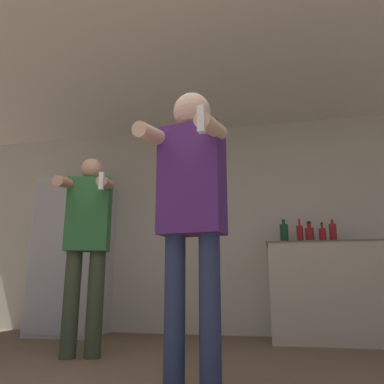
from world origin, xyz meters
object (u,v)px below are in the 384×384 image
Objects in this scene: bottle_red_label at (310,235)px; bottle_amber_bourbon at (323,235)px; refrigerator at (73,256)px; person_man_side at (87,238)px; bottle_green_wine at (284,233)px; person_woman_foreground at (191,201)px; bottle_short_whiskey at (333,233)px; bottle_dark_rum at (300,234)px.

bottle_red_label is 0.13m from bottle_amber_bourbon.
refrigerator is 1.46m from person_man_side.
bottle_red_label is 0.27m from bottle_green_wine.
person_woman_foreground reaches higher than bottle_green_wine.
bottle_short_whiskey is 0.51m from bottle_green_wine.
person_woman_foreground is (1.89, -2.13, 0.15)m from refrigerator.
refrigerator reaches higher than person_woman_foreground.
bottle_red_label is (2.76, 0.06, 0.20)m from refrigerator.
person_man_side reaches higher than bottle_short_whiskey.
bottle_green_wine is at bearing -180.00° from bottle_red_label.
person_woman_foreground is (-1.01, -2.20, -0.04)m from bottle_amber_bourbon.
person_woman_foreground is at bearing -116.89° from bottle_short_whiskey.
bottle_red_label is 0.15× the size of person_woman_foreground.
bottle_green_wine is 2.14m from person_man_side.
bottle_green_wine is at bearing 74.70° from person_woman_foreground.
bottle_dark_rum is 0.94× the size of bottle_green_wine.
bottle_dark_rum is 0.17× the size of person_man_side.
bottle_green_wine is (2.49, 0.06, 0.22)m from refrigerator.
bottle_short_whiskey reaches higher than bottle_red_label.
bottle_dark_rum is 1.20× the size of bottle_amber_bourbon.
bottle_short_whiskey is (0.35, 0.00, 0.00)m from bottle_dark_rum.
person_man_side is (-1.70, -1.29, -0.16)m from bottle_green_wine.
person_woman_foreground is at bearing -114.59° from bottle_amber_bourbon.
person_woman_foreground is (-0.87, -2.20, -0.05)m from bottle_red_label.
refrigerator is 5.93× the size of bottle_green_wine.
bottle_short_whiskey is 2.46m from person_woman_foreground.
bottle_green_wine is at bearing 37.16° from person_man_side.
person_man_side is (-1.10, 0.91, -0.08)m from person_woman_foreground.
bottle_green_wine reaches higher than bottle_red_label.
bottle_amber_bourbon is (0.24, 0.00, -0.02)m from bottle_dark_rum.
bottle_red_label is at bearing 68.36° from person_woman_foreground.
bottle_amber_bourbon is 0.14× the size of person_woman_foreground.
bottle_green_wine is 0.18× the size of person_man_side.
bottle_amber_bourbon is at bearing 0.00° from bottle_dark_rum.
person_woman_foreground reaches higher than bottle_dark_rum.
bottle_dark_rum is 0.16× the size of person_woman_foreground.
bottle_amber_bourbon is at bearing 1.22° from refrigerator.
person_woman_foreground reaches higher than bottle_short_whiskey.
bottle_red_label is 0.89× the size of bottle_dark_rum.
person_woman_foreground reaches higher than bottle_red_label.
bottle_red_label is at bearing 0.00° from bottle_dark_rum.
bottle_dark_rum is at bearing 34.60° from person_man_side.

